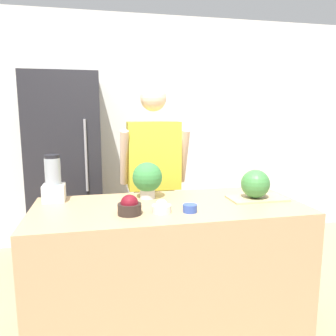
{
  "coord_description": "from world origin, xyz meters",
  "views": [
    {
      "loc": [
        -0.46,
        -1.72,
        1.52
      ],
      "look_at": [
        0.0,
        0.44,
        1.14
      ],
      "focal_mm": 35.0,
      "sensor_mm": 36.0,
      "label": 1
    }
  ],
  "objects_px": {
    "person": "(154,182)",
    "bowl_small_blue": "(190,208)",
    "bowl_cherries": "(129,206)",
    "potted_plant": "(147,178)",
    "refrigerator": "(67,170)",
    "bowl_cream": "(162,207)",
    "blender": "(53,182)",
    "watermelon": "(255,184)"
  },
  "relations": [
    {
      "from": "person",
      "to": "bowl_small_blue",
      "type": "relative_size",
      "value": 19.06
    },
    {
      "from": "bowl_cherries",
      "to": "potted_plant",
      "type": "bearing_deg",
      "value": 65.52
    },
    {
      "from": "refrigerator",
      "to": "bowl_cream",
      "type": "distance_m",
      "value": 1.62
    },
    {
      "from": "person",
      "to": "bowl_cream",
      "type": "bearing_deg",
      "value": -96.48
    },
    {
      "from": "bowl_small_blue",
      "to": "blender",
      "type": "distance_m",
      "value": 0.99
    },
    {
      "from": "watermelon",
      "to": "bowl_cherries",
      "type": "relative_size",
      "value": 1.39
    },
    {
      "from": "bowl_cherries",
      "to": "watermelon",
      "type": "bearing_deg",
      "value": 10.0
    },
    {
      "from": "bowl_cherries",
      "to": "blender",
      "type": "xyz_separation_m",
      "value": [
        -0.5,
        0.43,
        0.09
      ]
    },
    {
      "from": "person",
      "to": "blender",
      "type": "distance_m",
      "value": 0.94
    },
    {
      "from": "refrigerator",
      "to": "person",
      "type": "bearing_deg",
      "value": -35.38
    },
    {
      "from": "person",
      "to": "watermelon",
      "type": "xyz_separation_m",
      "value": [
        0.62,
        -0.73,
        0.11
      ]
    },
    {
      "from": "watermelon",
      "to": "blender",
      "type": "height_order",
      "value": "blender"
    },
    {
      "from": "blender",
      "to": "potted_plant",
      "type": "bearing_deg",
      "value": -5.16
    },
    {
      "from": "watermelon",
      "to": "refrigerator",
      "type": "bearing_deg",
      "value": 137.47
    },
    {
      "from": "watermelon",
      "to": "potted_plant",
      "type": "distance_m",
      "value": 0.78
    },
    {
      "from": "person",
      "to": "blender",
      "type": "height_order",
      "value": "person"
    },
    {
      "from": "person",
      "to": "bowl_cherries",
      "type": "xyz_separation_m",
      "value": [
        -0.3,
        -0.9,
        0.05
      ]
    },
    {
      "from": "blender",
      "to": "potted_plant",
      "type": "xyz_separation_m",
      "value": [
        0.66,
        -0.06,
        0.01
      ]
    },
    {
      "from": "person",
      "to": "potted_plant",
      "type": "height_order",
      "value": "person"
    },
    {
      "from": "person",
      "to": "bowl_cream",
      "type": "height_order",
      "value": "person"
    },
    {
      "from": "bowl_cream",
      "to": "bowl_small_blue",
      "type": "xyz_separation_m",
      "value": [
        0.18,
        -0.03,
        -0.01
      ]
    },
    {
      "from": "blender",
      "to": "watermelon",
      "type": "bearing_deg",
      "value": -10.54
    },
    {
      "from": "bowl_cherries",
      "to": "bowl_cream",
      "type": "bearing_deg",
      "value": -0.53
    },
    {
      "from": "person",
      "to": "bowl_small_blue",
      "type": "bearing_deg",
      "value": -85.35
    },
    {
      "from": "refrigerator",
      "to": "bowl_cherries",
      "type": "xyz_separation_m",
      "value": [
        0.49,
        -1.46,
        0.0
      ]
    },
    {
      "from": "watermelon",
      "to": "blender",
      "type": "distance_m",
      "value": 1.44
    },
    {
      "from": "bowl_cherries",
      "to": "bowl_small_blue",
      "type": "xyz_separation_m",
      "value": [
        0.38,
        -0.03,
        -0.03
      ]
    },
    {
      "from": "watermelon",
      "to": "bowl_cream",
      "type": "distance_m",
      "value": 0.74
    },
    {
      "from": "bowl_cream",
      "to": "potted_plant",
      "type": "height_order",
      "value": "potted_plant"
    },
    {
      "from": "refrigerator",
      "to": "bowl_small_blue",
      "type": "bearing_deg",
      "value": -59.68
    },
    {
      "from": "person",
      "to": "blender",
      "type": "bearing_deg",
      "value": -149.63
    },
    {
      "from": "bowl_cream",
      "to": "bowl_small_blue",
      "type": "relative_size",
      "value": 1.31
    },
    {
      "from": "refrigerator",
      "to": "watermelon",
      "type": "relative_size",
      "value": 9.17
    },
    {
      "from": "refrigerator",
      "to": "blender",
      "type": "bearing_deg",
      "value": -90.1
    },
    {
      "from": "bowl_cream",
      "to": "blender",
      "type": "bearing_deg",
      "value": 148.46
    },
    {
      "from": "potted_plant",
      "to": "bowl_small_blue",
      "type": "bearing_deg",
      "value": -61.97
    },
    {
      "from": "watermelon",
      "to": "blender",
      "type": "xyz_separation_m",
      "value": [
        -1.42,
        0.26,
        0.02
      ]
    },
    {
      "from": "potted_plant",
      "to": "refrigerator",
      "type": "bearing_deg",
      "value": 121.13
    },
    {
      "from": "potted_plant",
      "to": "watermelon",
      "type": "bearing_deg",
      "value": -15.13
    },
    {
      "from": "refrigerator",
      "to": "potted_plant",
      "type": "xyz_separation_m",
      "value": [
        0.66,
        -1.1,
        0.1
      ]
    },
    {
      "from": "bowl_small_blue",
      "to": "potted_plant",
      "type": "xyz_separation_m",
      "value": [
        -0.21,
        0.4,
        0.12
      ]
    },
    {
      "from": "bowl_cream",
      "to": "person",
      "type": "bearing_deg",
      "value": 83.52
    }
  ]
}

